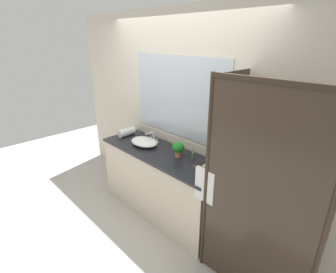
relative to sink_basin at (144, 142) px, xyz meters
The scene contains 11 objects.
ground_plane 0.99m from the sink_basin, ahead, with size 8.00×8.00×0.00m, color #B7B2A8.
wall_back_with_mirror 0.59m from the sink_basin, 48.25° to the left, with size 4.40×0.06×2.60m.
vanity_cabinet 0.58m from the sink_basin, ahead, with size 1.80×0.58×0.90m.
shower_enclosure 1.60m from the sink_basin, ahead, with size 1.20×0.59×2.00m.
sink_basin is the anchor object (origin of this frame).
faucet 0.16m from the sink_basin, 90.00° to the left, with size 0.17×0.16×0.16m.
potted_plant 0.58m from the sink_basin, ahead, with size 0.15×0.15×0.19m.
soap_dish 0.99m from the sink_basin, ahead, with size 0.10×0.07×0.04m.
amenity_bottle_shampoo 0.75m from the sink_basin, 11.65° to the left, with size 0.03×0.03×0.08m.
amenity_bottle_body_wash 1.08m from the sink_basin, ahead, with size 0.03×0.03×0.09m.
rolled_towel_near_edge 0.45m from the sink_basin, behind, with size 0.11×0.11×0.25m, color white.
Camera 1 is at (2.19, -1.96, 2.25)m, focal length 27.33 mm.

